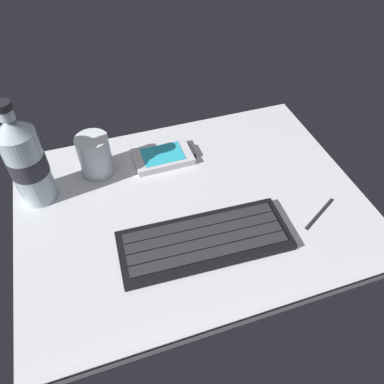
# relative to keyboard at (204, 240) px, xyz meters

# --- Properties ---
(ground_plane) EXTENTS (0.64, 0.48, 0.03)m
(ground_plane) POSITION_rel_keyboard_xyz_m (0.01, 0.09, -0.02)
(ground_plane) COLOR silver
(keyboard) EXTENTS (0.29, 0.12, 0.02)m
(keyboard) POSITION_rel_keyboard_xyz_m (0.00, 0.00, 0.00)
(keyboard) COLOR black
(keyboard) RESTS_ON ground_plane
(handheld_device) EXTENTS (0.13, 0.08, 0.02)m
(handheld_device) POSITION_rel_keyboard_xyz_m (-0.01, 0.23, -0.00)
(handheld_device) COLOR silver
(handheld_device) RESTS_ON ground_plane
(juice_cup) EXTENTS (0.06, 0.06, 0.09)m
(juice_cup) POSITION_rel_keyboard_xyz_m (-0.14, 0.24, 0.03)
(juice_cup) COLOR silver
(juice_cup) RESTS_ON ground_plane
(water_bottle) EXTENTS (0.07, 0.07, 0.21)m
(water_bottle) POSITION_rel_keyboard_xyz_m (-0.26, 0.20, 0.08)
(water_bottle) COLOR silver
(water_bottle) RESTS_ON ground_plane
(stylus_pen) EXTENTS (0.09, 0.05, 0.01)m
(stylus_pen) POSITION_rel_keyboard_xyz_m (0.22, -0.01, -0.00)
(stylus_pen) COLOR #26262B
(stylus_pen) RESTS_ON ground_plane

